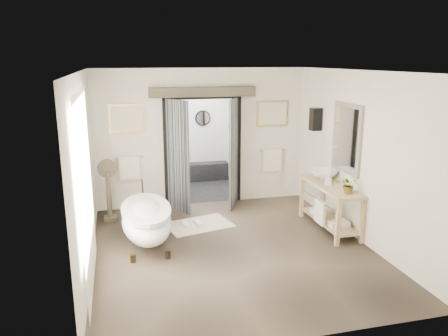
{
  "coord_description": "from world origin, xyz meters",
  "views": [
    {
      "loc": [
        -1.75,
        -6.48,
        3.08
      ],
      "look_at": [
        0.0,
        0.6,
        1.25
      ],
      "focal_mm": 35.0,
      "sensor_mm": 36.0,
      "label": 1
    }
  ],
  "objects_px": {
    "clawfoot_tub": "(147,220)",
    "basin": "(323,175)",
    "vanity": "(329,203)",
    "rug": "(199,225)"
  },
  "relations": [
    {
      "from": "clawfoot_tub",
      "to": "basin",
      "type": "height_order",
      "value": "basin"
    },
    {
      "from": "clawfoot_tub",
      "to": "vanity",
      "type": "relative_size",
      "value": 1.15
    },
    {
      "from": "clawfoot_tub",
      "to": "basin",
      "type": "xyz_separation_m",
      "value": [
        3.35,
        0.26,
        0.5
      ]
    },
    {
      "from": "vanity",
      "to": "rug",
      "type": "height_order",
      "value": "vanity"
    },
    {
      "from": "rug",
      "to": "basin",
      "type": "height_order",
      "value": "basin"
    },
    {
      "from": "vanity",
      "to": "basin",
      "type": "height_order",
      "value": "basin"
    },
    {
      "from": "vanity",
      "to": "basin",
      "type": "relative_size",
      "value": 2.98
    },
    {
      "from": "clawfoot_tub",
      "to": "vanity",
      "type": "xyz_separation_m",
      "value": [
        3.31,
        -0.13,
        0.07
      ]
    },
    {
      "from": "clawfoot_tub",
      "to": "rug",
      "type": "relative_size",
      "value": 1.54
    },
    {
      "from": "vanity",
      "to": "basin",
      "type": "xyz_separation_m",
      "value": [
        0.04,
        0.39,
        0.44
      ]
    }
  ]
}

